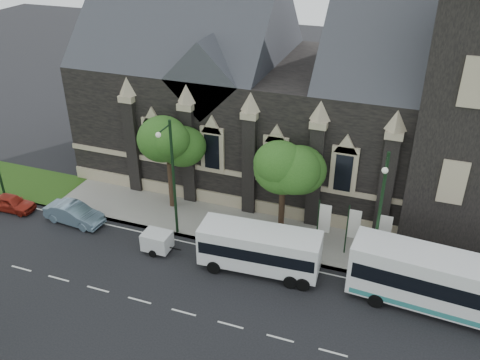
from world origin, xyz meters
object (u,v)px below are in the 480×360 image
at_px(banner_flag_center, 351,227).
at_px(sedan, 74,214).
at_px(street_lamp_mid, 172,174).
at_px(car_far_red, 11,203).
at_px(tree_walk_left, 172,141).
at_px(box_trailer, 157,241).
at_px(street_lamp_near, 380,211).
at_px(tour_coach, 462,287).
at_px(banner_flag_left, 322,221).
at_px(tree_walk_right, 288,159).
at_px(shuttle_bus, 260,248).
at_px(banner_flag_right, 382,232).

distance_m(banner_flag_center, sedan, 20.56).
distance_m(street_lamp_mid, car_far_red, 14.50).
xyz_separation_m(tree_walk_left, box_trailer, (1.46, -5.81, -4.89)).
relative_size(street_lamp_near, car_far_red, 2.34).
xyz_separation_m(street_lamp_mid, tour_coach, (19.26, -1.63, -3.08)).
relative_size(tree_walk_left, box_trailer, 2.74).
distance_m(street_lamp_mid, banner_flag_left, 10.81).
distance_m(tree_walk_right, car_far_red, 22.14).
bearing_deg(banner_flag_left, car_far_red, -172.24).
bearing_deg(street_lamp_near, shuttle_bus, -166.69).
bearing_deg(banner_flag_left, tree_walk_right, 150.90).
relative_size(tree_walk_right, tree_walk_left, 1.02).
bearing_deg(car_far_red, street_lamp_near, -89.55).
distance_m(street_lamp_near, box_trailer, 15.12).
bearing_deg(street_lamp_mid, banner_flag_center, 8.82).
relative_size(tree_walk_left, sedan, 1.61).
height_order(banner_flag_left, car_far_red, banner_flag_left).
bearing_deg(tree_walk_left, tree_walk_right, 0.06).
height_order(street_lamp_near, box_trailer, street_lamp_near).
xyz_separation_m(street_lamp_mid, box_trailer, (-0.34, -2.20, -4.27)).
bearing_deg(banner_flag_center, street_lamp_near, -48.07).
relative_size(street_lamp_mid, sedan, 1.90).
height_order(street_lamp_mid, car_far_red, street_lamp_mid).
xyz_separation_m(banner_flag_center, car_far_red, (-26.02, -3.27, -1.73)).
height_order(banner_flag_right, tour_coach, banner_flag_right).
height_order(tree_walk_right, banner_flag_right, tree_walk_right).
distance_m(banner_flag_right, sedan, 22.53).
relative_size(box_trailer, sedan, 0.59).
height_order(banner_flag_center, banner_flag_right, same).
bearing_deg(tree_walk_right, banner_flag_right, -13.60).
bearing_deg(banner_flag_right, tree_walk_right, 166.40).
xyz_separation_m(shuttle_bus, box_trailer, (-7.32, -0.54, -0.91)).
relative_size(sedan, car_far_red, 1.23).
xyz_separation_m(tree_walk_left, banner_flag_right, (16.08, -1.70, -3.35)).
height_order(street_lamp_mid, sedan, street_lamp_mid).
distance_m(street_lamp_near, street_lamp_mid, 14.00).
relative_size(banner_flag_left, banner_flag_center, 1.00).
bearing_deg(car_far_red, sedan, -90.30).
bearing_deg(street_lamp_near, banner_flag_center, 131.93).
height_order(tree_walk_left, tour_coach, tree_walk_left).
bearing_deg(tour_coach, street_lamp_mid, 179.24).
height_order(tree_walk_right, banner_flag_left, tree_walk_right).
bearing_deg(box_trailer, tree_walk_right, 37.47).
xyz_separation_m(banner_flag_left, banner_flag_center, (2.00, 0.00, 0.00)).
height_order(street_lamp_mid, banner_flag_center, street_lamp_mid).
bearing_deg(sedan, box_trailer, -93.48).
distance_m(banner_flag_left, tour_coach, 9.65).
relative_size(tree_walk_left, shuttle_bus, 0.95).
bearing_deg(banner_flag_center, car_far_red, -172.83).
height_order(street_lamp_near, shuttle_bus, street_lamp_near).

